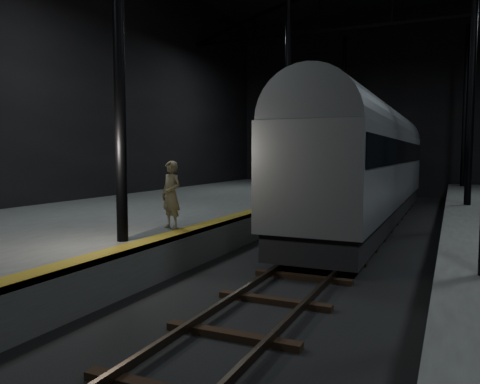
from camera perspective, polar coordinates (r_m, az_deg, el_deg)
The scene contains 6 objects.
ground at distance 13.50m, azimuth 10.14°, elevation -8.44°, with size 44.00×44.00×0.00m, color black.
platform_left at distance 16.86m, azimuth -15.44°, elevation -4.18°, with size 9.00×43.80×1.00m, color #4B4B49.
tactile_strip at distance 14.45m, azimuth -2.41°, elevation -3.45°, with size 0.50×43.80×0.01m, color olive.
track at distance 13.49m, azimuth 10.14°, elevation -8.16°, with size 2.40×43.00×0.24m.
train at distance 20.69m, azimuth 15.55°, elevation 3.99°, with size 2.88×19.19×5.13m.
woman at distance 12.98m, azimuth -8.39°, elevation -0.32°, with size 0.68×0.44×1.85m, color tan.
Camera 1 is at (3.23, -12.75, 3.05)m, focal length 35.00 mm.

